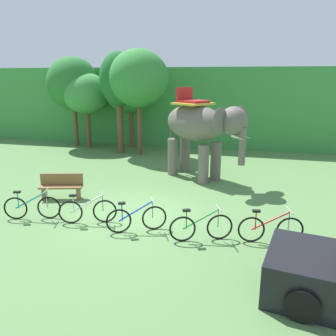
{
  "coord_description": "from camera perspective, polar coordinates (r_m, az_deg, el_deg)",
  "views": [
    {
      "loc": [
        3.37,
        -9.64,
        4.25
      ],
      "look_at": [
        0.7,
        1.0,
        1.3
      ],
      "focal_mm": 36.89,
      "sensor_mm": 36.0,
      "label": 1
    }
  ],
  "objects": [
    {
      "name": "ground_plane",
      "position": [
        11.06,
        -4.84,
        -7.6
      ],
      "size": [
        80.0,
        80.0,
        0.0
      ],
      "primitive_type": "plane",
      "color": "#567F47"
    },
    {
      "name": "foliage_hedge",
      "position": [
        23.66,
        5.92,
        10.38
      ],
      "size": [
        36.0,
        6.0,
        4.73
      ],
      "primitive_type": "cube",
      "color": "#3D8E42",
      "rests_on": "ground"
    },
    {
      "name": "tree_left",
      "position": [
        22.0,
        -15.43,
        13.3
      ],
      "size": [
        3.08,
        3.08,
        5.35
      ],
      "color": "brown",
      "rests_on": "ground"
    },
    {
      "name": "tree_right",
      "position": [
        21.25,
        -13.34,
        11.84
      ],
      "size": [
        2.72,
        2.72,
        4.42
      ],
      "color": "brown",
      "rests_on": "ground"
    },
    {
      "name": "tree_far_left",
      "position": [
        19.29,
        -8.19,
        14.12
      ],
      "size": [
        2.04,
        2.04,
        5.5
      ],
      "color": "brown",
      "rests_on": "ground"
    },
    {
      "name": "tree_center",
      "position": [
        20.96,
        -6.2,
        12.39
      ],
      "size": [
        3.1,
        3.1,
        4.57
      ],
      "color": "brown",
      "rests_on": "ground"
    },
    {
      "name": "tree_far_right",
      "position": [
        18.84,
        -4.9,
        14.51
      ],
      "size": [
        3.17,
        3.17,
        5.62
      ],
      "color": "brown",
      "rests_on": "ground"
    },
    {
      "name": "elephant",
      "position": [
        14.31,
        5.36,
        6.75
      ],
      "size": [
        4.0,
        3.31,
        3.78
      ],
      "color": "#665E56",
      "rests_on": "ground"
    },
    {
      "name": "bike_teal",
      "position": [
        11.32,
        -21.54,
        -6.02
      ],
      "size": [
        1.65,
        0.66,
        0.92
      ],
      "color": "black",
      "rests_on": "ground"
    },
    {
      "name": "bike_white",
      "position": [
        10.53,
        -13.15,
        -6.89
      ],
      "size": [
        1.64,
        0.69,
        0.92
      ],
      "color": "black",
      "rests_on": "ground"
    },
    {
      "name": "bike_blue",
      "position": [
        9.77,
        -5.23,
        -8.31
      ],
      "size": [
        1.55,
        0.86,
        0.92
      ],
      "color": "black",
      "rests_on": "ground"
    },
    {
      "name": "bike_green",
      "position": [
        9.27,
        5.48,
        -9.67
      ],
      "size": [
        1.61,
        0.74,
        0.92
      ],
      "color": "black",
      "rests_on": "ground"
    },
    {
      "name": "bike_red",
      "position": [
        9.51,
        16.57,
        -9.59
      ],
      "size": [
        1.68,
        0.55,
        0.92
      ],
      "color": "black",
      "rests_on": "ground"
    },
    {
      "name": "wooden_bench",
      "position": [
        12.8,
        -17.21,
        -2.78
      ],
      "size": [
        1.56,
        0.8,
        0.89
      ],
      "color": "brown",
      "rests_on": "ground"
    }
  ]
}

